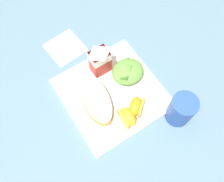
# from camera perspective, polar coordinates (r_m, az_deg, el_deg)

# --- Properties ---
(ground) EXTENTS (3.00, 3.00, 0.00)m
(ground) POSITION_cam_1_polar(r_m,az_deg,el_deg) (0.75, 0.00, -0.83)
(ground) COLOR slate
(white_plate) EXTENTS (0.28, 0.28, 0.02)m
(white_plate) POSITION_cam_1_polar(r_m,az_deg,el_deg) (0.74, 0.00, -0.58)
(white_plate) COLOR white
(white_plate) RESTS_ON ground
(cheesy_pizza_bread) EXTENTS (0.10, 0.18, 0.04)m
(cheesy_pizza_bread) POSITION_cam_1_polar(r_m,az_deg,el_deg) (0.71, -3.61, -2.26)
(cheesy_pizza_bread) COLOR #A87038
(cheesy_pizza_bread) RESTS_ON white_plate
(green_salad_pile) EXTENTS (0.10, 0.09, 0.05)m
(green_salad_pile) POSITION_cam_1_polar(r_m,az_deg,el_deg) (0.75, 3.66, 4.53)
(green_salad_pile) COLOR #5B8E3D
(green_salad_pile) RESTS_ON white_plate
(milk_carton) EXTENTS (0.06, 0.04, 0.11)m
(milk_carton) POSITION_cam_1_polar(r_m,az_deg,el_deg) (0.72, -2.88, 7.40)
(milk_carton) COLOR #B7332D
(milk_carton) RESTS_ON white_plate
(orange_wedge_front) EXTENTS (0.04, 0.06, 0.04)m
(orange_wedge_front) POSITION_cam_1_polar(r_m,az_deg,el_deg) (0.69, 3.64, -6.06)
(orange_wedge_front) COLOR orange
(orange_wedge_front) RESTS_ON white_plate
(orange_wedge_middle) EXTENTS (0.07, 0.07, 0.04)m
(orange_wedge_middle) POSITION_cam_1_polar(r_m,az_deg,el_deg) (0.70, 5.64, -3.60)
(orange_wedge_middle) COLOR orange
(orange_wedge_middle) RESTS_ON white_plate
(paper_napkin) EXTENTS (0.12, 0.12, 0.00)m
(paper_napkin) POSITION_cam_1_polar(r_m,az_deg,el_deg) (0.85, -10.82, 9.92)
(paper_napkin) COLOR white
(paper_napkin) RESTS_ON ground
(drinking_blue_cup) EXTENTS (0.07, 0.07, 0.10)m
(drinking_blue_cup) POSITION_cam_1_polar(r_m,az_deg,el_deg) (0.70, 15.75, -4.19)
(drinking_blue_cup) COLOR #284CA3
(drinking_blue_cup) RESTS_ON ground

